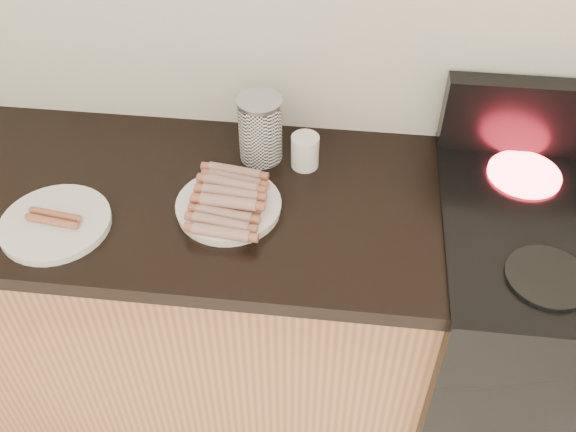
# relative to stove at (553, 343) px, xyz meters

# --- Properties ---
(cabinet_base) EXTENTS (2.20, 0.59, 0.86)m
(cabinet_base) POSITION_rel_stove_xyz_m (-1.48, 0.01, -0.03)
(cabinet_base) COLOR #AC7041
(cabinet_base) RESTS_ON floor
(counter_slab) EXTENTS (2.20, 0.62, 0.04)m
(counter_slab) POSITION_rel_stove_xyz_m (-1.48, 0.01, 0.42)
(counter_slab) COLOR black
(counter_slab) RESTS_ON cabinet_base
(stove) EXTENTS (0.76, 0.65, 0.91)m
(stove) POSITION_rel_stove_xyz_m (0.00, 0.00, 0.00)
(stove) COLOR black
(stove) RESTS_ON floor
(burner_near_left) EXTENTS (0.18, 0.18, 0.01)m
(burner_near_left) POSITION_rel_stove_xyz_m (-0.17, -0.17, 0.46)
(burner_near_left) COLOR black
(burner_near_left) RESTS_ON stove
(burner_far_left) EXTENTS (0.18, 0.18, 0.01)m
(burner_far_left) POSITION_rel_stove_xyz_m (-0.17, 0.17, 0.46)
(burner_far_left) COLOR #FF1E2D
(burner_far_left) RESTS_ON stove
(main_plate) EXTENTS (0.31, 0.31, 0.02)m
(main_plate) POSITION_rel_stove_xyz_m (-0.88, -0.03, 0.45)
(main_plate) COLOR silver
(main_plate) RESTS_ON counter_slab
(side_plate) EXTENTS (0.33, 0.33, 0.02)m
(side_plate) POSITION_rel_stove_xyz_m (-1.27, -0.13, 0.45)
(side_plate) COLOR white
(side_plate) RESTS_ON counter_slab
(hotdog_pile) EXTENTS (0.13, 0.26, 0.05)m
(hotdog_pile) POSITION_rel_stove_xyz_m (-0.88, -0.03, 0.48)
(hotdog_pile) COLOR brown
(hotdog_pile) RESTS_ON main_plate
(plain_sausages) EXTENTS (0.12, 0.06, 0.02)m
(plain_sausages) POSITION_rel_stove_xyz_m (-1.27, -0.13, 0.47)
(plain_sausages) COLOR tan
(plain_sausages) RESTS_ON side_plate
(canister) EXTENTS (0.11, 0.11, 0.18)m
(canister) POSITION_rel_stove_xyz_m (-0.84, 0.18, 0.53)
(canister) COLOR white
(canister) RESTS_ON counter_slab
(mug) EXTENTS (0.08, 0.08, 0.09)m
(mug) POSITION_rel_stove_xyz_m (-0.72, 0.16, 0.49)
(mug) COLOR silver
(mug) RESTS_ON counter_slab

